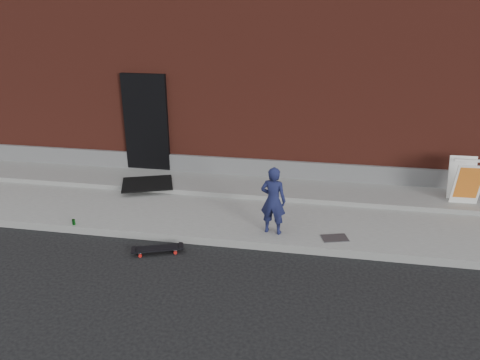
% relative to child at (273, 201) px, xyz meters
% --- Properties ---
extents(ground, '(80.00, 80.00, 0.00)m').
position_rel_child_xyz_m(ground, '(-0.66, -0.43, -0.77)').
color(ground, black).
rests_on(ground, ground).
extents(sidewalk, '(20.00, 3.00, 0.15)m').
position_rel_child_xyz_m(sidewalk, '(-0.66, 1.07, -0.70)').
color(sidewalk, gray).
rests_on(sidewalk, ground).
extents(apron, '(20.00, 1.20, 0.10)m').
position_rel_child_xyz_m(apron, '(-0.66, 1.97, -0.57)').
color(apron, gray).
rests_on(apron, sidewalk).
extents(building, '(20.00, 8.10, 5.00)m').
position_rel_child_xyz_m(building, '(-0.66, 6.56, 1.72)').
color(building, maroon).
rests_on(building, ground).
extents(child, '(0.49, 0.36, 1.25)m').
position_rel_child_xyz_m(child, '(0.00, 0.00, 0.00)').
color(child, '#1A1F49').
rests_on(child, sidewalk).
extents(skateboard, '(0.88, 0.50, 0.10)m').
position_rel_child_xyz_m(skateboard, '(-1.89, -0.82, -0.70)').
color(skateboard, red).
rests_on(skateboard, ground).
extents(pizza_sign, '(0.55, 0.65, 0.89)m').
position_rel_child_xyz_m(pizza_sign, '(3.65, 1.81, -0.08)').
color(pizza_sign, white).
rests_on(pizza_sign, apron).
extents(soda_can, '(0.06, 0.06, 0.11)m').
position_rel_child_xyz_m(soda_can, '(-3.69, -0.36, -0.57)').
color(soda_can, '#177721').
rests_on(soda_can, sidewalk).
extents(doormat, '(1.32, 1.20, 0.03)m').
position_rel_child_xyz_m(doormat, '(-2.96, 1.57, -0.51)').
color(doormat, black).
rests_on(doormat, apron).
extents(utility_plate, '(0.51, 0.40, 0.01)m').
position_rel_child_xyz_m(utility_plate, '(1.11, -0.05, -0.62)').
color(utility_plate, '#535358').
rests_on(utility_plate, sidewalk).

